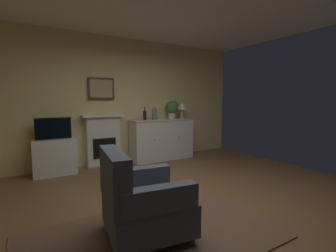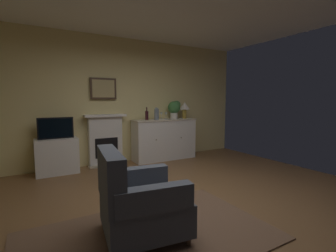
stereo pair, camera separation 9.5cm
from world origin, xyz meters
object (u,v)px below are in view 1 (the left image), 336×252
object	(u,v)px
sideboard_cabinet	(162,139)
vase_decorative	(155,114)
tv_set	(53,128)
armchair	(141,202)
table_lamp	(182,107)
framed_picture	(101,89)
wine_glass_left	(159,114)
tv_cabinet	(55,157)
potted_plant_small	(172,108)
fireplace_unit	(103,140)
wine_glass_center	(164,114)
wine_bottle	(145,115)

from	to	relation	value
sideboard_cabinet	vase_decorative	xyz separation A→B (m)	(-0.22, -0.05, 0.62)
tv_set	armchair	world-z (taller)	tv_set
table_lamp	armchair	xyz separation A→B (m)	(-2.38, -2.77, -0.85)
framed_picture	armchair	distance (m)	3.28
wine_glass_left	tv_cabinet	size ratio (longest dim) A/B	0.22
framed_picture	potted_plant_small	xyz separation A→B (m)	(1.66, -0.18, -0.43)
framed_picture	sideboard_cabinet	distance (m)	1.80
fireplace_unit	wine_glass_center	world-z (taller)	wine_glass_center
tv_set	potted_plant_small	world-z (taller)	potted_plant_small
table_lamp	vase_decorative	xyz separation A→B (m)	(-0.79, -0.05, -0.14)
wine_glass_center	wine_glass_left	bearing A→B (deg)	165.28
table_lamp	tv_set	world-z (taller)	table_lamp
tv_cabinet	armchair	distance (m)	2.83
wine_glass_center	wine_bottle	bearing A→B (deg)	177.50
fireplace_unit	vase_decorative	distance (m)	1.27
wine_glass_left	wine_glass_center	bearing A→B (deg)	-14.72
framed_picture	armchair	size ratio (longest dim) A/B	0.60
armchair	wine_bottle	bearing A→B (deg)	63.72
wine_bottle	fireplace_unit	bearing A→B (deg)	168.63
table_lamp	potted_plant_small	bearing A→B (deg)	170.12
fireplace_unit	wine_bottle	xyz separation A→B (m)	(0.90, -0.18, 0.51)
sideboard_cabinet	armchair	size ratio (longest dim) A/B	1.66
fireplace_unit	tv_cabinet	size ratio (longest dim) A/B	1.47
wine_bottle	framed_picture	bearing A→B (deg)	165.89
armchair	fireplace_unit	bearing A→B (deg)	81.01
sideboard_cabinet	wine_bottle	xyz separation A→B (m)	(-0.45, -0.00, 0.58)
sideboard_cabinet	table_lamp	bearing A→B (deg)	0.00
table_lamp	sideboard_cabinet	bearing A→B (deg)	-180.00
sideboard_cabinet	vase_decorative	distance (m)	0.66
vase_decorative	tv_cabinet	distance (m)	2.23
wine_bottle	tv_set	xyz separation A→B (m)	(-1.87, -0.00, -0.18)
sideboard_cabinet	table_lamp	size ratio (longest dim) A/B	3.82
tv_cabinet	potted_plant_small	distance (m)	2.77
wine_glass_center	potted_plant_small	bearing A→B (deg)	14.38
framed_picture	wine_glass_left	distance (m)	1.41
sideboard_cabinet	wine_glass_center	xyz separation A→B (m)	(0.04, -0.02, 0.60)
framed_picture	armchair	world-z (taller)	framed_picture
tv_set	table_lamp	bearing A→B (deg)	0.16
sideboard_cabinet	potted_plant_small	world-z (taller)	potted_plant_small
wine_bottle	tv_cabinet	size ratio (longest dim) A/B	0.39
table_lamp	armchair	distance (m)	3.75
framed_picture	vase_decorative	bearing A→B (deg)	-13.63
table_lamp	wine_bottle	xyz separation A→B (m)	(-1.02, -0.00, -0.17)
table_lamp	wine_glass_left	size ratio (longest dim) A/B	2.42
fireplace_unit	framed_picture	size ratio (longest dim) A/B	2.00
wine_glass_left	tv_set	distance (m)	2.26
wine_bottle	potted_plant_small	size ratio (longest dim) A/B	0.67
vase_decorative	tv_set	distance (m)	2.11
armchair	table_lamp	bearing A→B (deg)	49.28
wine_glass_left	sideboard_cabinet	bearing A→B (deg)	-3.10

